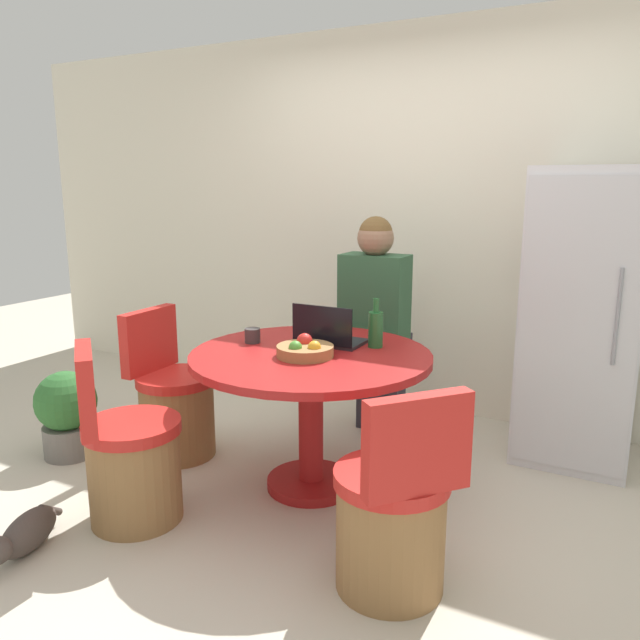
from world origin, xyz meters
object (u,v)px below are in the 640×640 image
chair_left_side (175,407)px  bottle (376,328)px  refrigerator (583,317)px  chair_near_left_corner (130,462)px  potted_plant (67,411)px  person_seated (377,316)px  cat (25,534)px  fruit_bowl (305,350)px  dining_table (311,382)px  laptop (328,336)px  chair_near_right_corner (393,521)px

chair_left_side → bottle: bottle is taller
refrigerator → chair_near_left_corner: bearing=-134.9°
potted_plant → bottle: bearing=19.1°
chair_near_left_corner → person_seated: (0.60, 1.52, 0.48)m
person_seated → cat: size_ratio=2.96×
fruit_bowl → dining_table: bearing=95.7°
laptop → chair_near_right_corner: bearing=131.4°
refrigerator → potted_plant: (-2.61, -1.41, -0.56)m
fruit_bowl → refrigerator: bearing=44.8°
chair_near_right_corner → laptop: 1.15m
cat → bottle: bearing=125.7°
dining_table → chair_left_side: 0.95m
dining_table → person_seated: size_ratio=0.89×
dining_table → bottle: 0.44m
bottle → potted_plant: (-1.69, -0.58, -0.56)m
dining_table → potted_plant: bearing=-167.3°
cat → chair_left_side: bearing=168.4°
chair_near_left_corner → cat: (-0.21, -0.43, -0.20)m
dining_table → chair_near_right_corner: bearing=-40.5°
chair_near_left_corner → cat: bearing=104.5°
chair_left_side → laptop: 1.05m
dining_table → potted_plant: dining_table is taller
chair_left_side → laptop: (0.91, 0.20, 0.49)m
refrigerator → bottle: (-0.92, -0.82, 0.01)m
dining_table → laptop: bearing=89.3°
fruit_bowl → laptop: bearing=91.0°
refrigerator → chair_near_right_corner: size_ratio=1.94×
refrigerator → dining_table: bearing=-137.2°
person_seated → laptop: (-0.00, -0.64, 0.01)m
fruit_bowl → potted_plant: fruit_bowl is taller
dining_table → bottle: (0.24, 0.26, 0.26)m
chair_near_left_corner → potted_plant: (-0.85, 0.36, -0.02)m
dining_table → fruit_bowl: bearing=-84.3°
laptop → fruit_bowl: 0.26m
bottle → cat: (-1.05, -1.37, -0.75)m
dining_table → bottle: size_ratio=4.75×
refrigerator → person_seated: size_ratio=1.20×
laptop → bottle: size_ratio=1.34×
refrigerator → person_seated: 1.19m
refrigerator → chair_near_right_corner: (-0.48, -1.67, -0.54)m
refrigerator → person_seated: bearing=-168.1°
dining_table → chair_near_right_corner: size_ratio=1.43×
chair_near_right_corner → bottle: bottle is taller
dining_table → potted_plant: size_ratio=2.39×
chair_left_side → fruit_bowl: bearing=-94.4°
refrigerator → bottle: size_ratio=6.44×
dining_table → chair_left_side: (-0.91, -0.01, -0.29)m
fruit_bowl → person_seated: bearing=90.0°
potted_plant → chair_near_left_corner: bearing=-22.8°
chair_left_side → bottle: 1.30m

